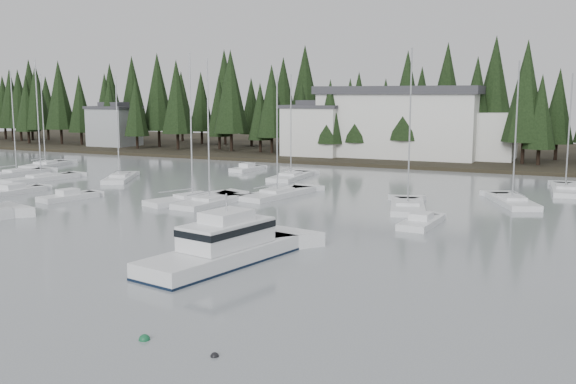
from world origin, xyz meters
name	(u,v)px	position (x,y,z in m)	size (l,w,h in m)	color
far_shore_land	(449,153)	(0.00, 97.00, 0.00)	(240.00, 54.00, 1.00)	black
conifer_treeline	(436,159)	(0.00, 86.00, 0.00)	(200.00, 22.00, 20.00)	black
house_west	(314,129)	(-18.00, 79.00, 4.65)	(9.54, 7.42, 8.75)	silver
house_far_west	(114,125)	(-60.00, 81.00, 4.40)	(8.48, 7.42, 8.25)	#999EA0
harbor_inn	(413,123)	(-2.96, 82.34, 5.78)	(29.50, 11.50, 10.90)	silver
cabin_cruiser_center	(223,251)	(2.01, 16.62, 0.73)	(5.70, 11.85, 4.89)	white
sailboat_0	(277,196)	(-6.36, 41.39, 0.06)	(4.55, 9.95, 12.60)	white
sailboat_1	(120,180)	(-28.77, 44.40, 0.08)	(6.07, 8.34, 12.91)	white
sailboat_2	(42,180)	(-37.11, 40.37, 0.10)	(3.91, 9.41, 14.88)	white
sailboat_3	(46,166)	(-47.98, 51.70, 0.07)	(4.88, 8.91, 13.50)	white
sailboat_4	(291,178)	(-10.87, 54.48, 0.07)	(3.31, 8.97, 13.06)	white
sailboat_5	(193,200)	(-12.31, 35.10, 0.08)	(5.78, 9.87, 14.49)	white
sailboat_6	(565,191)	(19.82, 56.57, 0.07)	(3.42, 9.37, 12.81)	white
sailboat_7	(512,203)	(15.57, 46.44, 0.08)	(5.86, 8.76, 13.70)	white
sailboat_11	(408,208)	(7.44, 39.52, 0.09)	(4.92, 8.63, 14.62)	white
sailboat_12	(210,203)	(-9.91, 34.30, 0.08)	(3.63, 8.26, 13.86)	white
sailboat_13	(17,174)	(-43.93, 42.90, 0.08)	(3.18, 8.63, 13.66)	white
runabout_0	(13,192)	(-31.79, 31.38, 0.13)	(2.85, 6.95, 1.42)	white
runabout_1	(421,224)	(10.22, 32.85, 0.13)	(2.55, 5.89, 1.42)	white
runabout_3	(247,170)	(-19.61, 59.40, 0.13)	(2.78, 5.66, 1.42)	white
runabout_4	(68,198)	(-23.92, 30.93, 0.13)	(3.48, 6.03, 1.42)	white
mooring_buoy_green	(144,340)	(5.35, 4.62, 0.00)	(0.48, 0.48, 0.48)	#145933
mooring_buoy_dark	(215,357)	(8.90, 4.38, 0.00)	(0.34, 0.34, 0.34)	black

